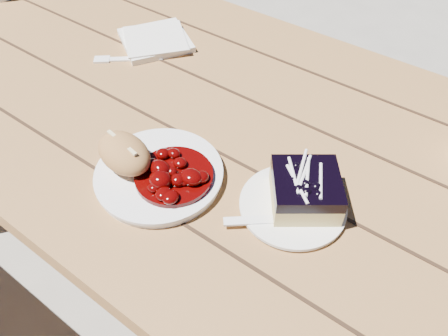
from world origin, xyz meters
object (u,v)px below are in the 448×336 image
Objects in this scene: bread_roll at (124,153)px; main_plate at (159,175)px; dessert_plate at (293,206)px; blueberry_cake at (305,190)px; picnic_table at (220,172)px.

main_plate is at bearing 19.98° from bread_roll.
dessert_plate is 1.15× the size of blueberry_cake.
blueberry_cake is at bearing 22.45° from main_plate.
dessert_plate reaches higher than picnic_table.
dessert_plate is (0.27, 0.10, -0.04)m from bread_roll.
dessert_plate is at bearing 19.95° from bread_roll.
blueberry_cake is at bearing -22.01° from picnic_table.
picnic_table is at bearing 121.73° from blueberry_cake.
picnic_table is 0.30m from dessert_plate.
main_plate is at bearing -86.09° from picnic_table.
dessert_plate is at bearing -159.95° from blueberry_cake.
bread_roll is (-0.04, -0.21, 0.21)m from picnic_table.
picnic_table is at bearing 154.01° from dessert_plate.
picnic_table is at bearing 78.67° from bread_roll.
blueberry_cake is (0.28, 0.11, -0.01)m from bread_roll.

